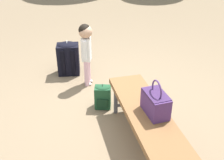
{
  "coord_description": "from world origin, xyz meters",
  "views": [
    {
      "loc": [
        -2.8,
        1.09,
        2.12
      ],
      "look_at": [
        -0.05,
        0.11,
        0.45
      ],
      "focal_mm": 45.18,
      "sensor_mm": 36.0,
      "label": 1
    }
  ],
  "objects_px": {
    "backpack_large": "(68,57)",
    "child_standing": "(86,46)",
    "backpack_small": "(103,96)",
    "handbag": "(156,102)",
    "park_bench": "(148,119)"
  },
  "relations": [
    {
      "from": "backpack_large",
      "to": "child_standing",
      "type": "bearing_deg",
      "value": -156.18
    },
    {
      "from": "backpack_small",
      "to": "handbag",
      "type": "bearing_deg",
      "value": -163.64
    },
    {
      "from": "park_bench",
      "to": "backpack_small",
      "type": "height_order",
      "value": "park_bench"
    },
    {
      "from": "child_standing",
      "to": "backpack_large",
      "type": "height_order",
      "value": "child_standing"
    },
    {
      "from": "backpack_large",
      "to": "backpack_small",
      "type": "distance_m",
      "value": 1.09
    },
    {
      "from": "child_standing",
      "to": "handbag",
      "type": "bearing_deg",
      "value": -169.37
    },
    {
      "from": "child_standing",
      "to": "backpack_small",
      "type": "xyz_separation_m",
      "value": [
        -0.64,
        -0.03,
        -0.44
      ]
    },
    {
      "from": "handbag",
      "to": "backpack_large",
      "type": "xyz_separation_m",
      "value": [
        1.94,
        0.47,
        -0.3
      ]
    },
    {
      "from": "handbag",
      "to": "backpack_large",
      "type": "height_order",
      "value": "handbag"
    },
    {
      "from": "handbag",
      "to": "child_standing",
      "type": "height_order",
      "value": "child_standing"
    },
    {
      "from": "handbag",
      "to": "child_standing",
      "type": "distance_m",
      "value": 1.55
    },
    {
      "from": "park_bench",
      "to": "child_standing",
      "type": "distance_m",
      "value": 1.55
    },
    {
      "from": "backpack_small",
      "to": "park_bench",
      "type": "bearing_deg",
      "value": -167.87
    },
    {
      "from": "park_bench",
      "to": "backpack_large",
      "type": "distance_m",
      "value": 1.99
    },
    {
      "from": "handbag",
      "to": "backpack_small",
      "type": "height_order",
      "value": "handbag"
    }
  ]
}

